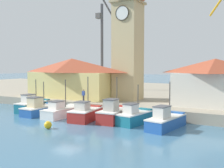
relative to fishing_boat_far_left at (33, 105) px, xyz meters
The scene contains 15 objects.
ground_plane 9.32m from the fishing_boat_far_left, 23.58° to the right, with size 300.00×300.00×0.00m, color teal.
quay_wharf 24.33m from the fishing_boat_far_left, 69.53° to the left, with size 120.00×40.00×1.15m, color #9E937F.
fishing_boat_far_left is the anchor object (origin of this frame).
fishing_boat_left_outer 2.55m from the fishing_boat_far_left, 25.01° to the right, with size 2.14×4.77×3.86m.
fishing_boat_left_inner 5.51m from the fishing_boat_far_left, ahead, with size 2.19×5.00×4.20m.
fishing_boat_mid_left 8.87m from the fishing_boat_far_left, ahead, with size 2.65×4.60×4.59m.
fishing_boat_center 11.79m from the fishing_boat_far_left, ahead, with size 2.25×4.72×4.59m.
fishing_boat_mid_right 14.04m from the fishing_boat_far_left, ahead, with size 2.42×4.58×3.87m.
fishing_boat_right_inner 17.37m from the fishing_boat_far_left, ahead, with size 2.52×5.32×4.27m.
clock_tower 15.16m from the fishing_boat_far_left, 44.15° to the left, with size 3.83×3.83×17.22m.
warehouse_left 7.61m from the fishing_boat_far_left, 82.49° to the left, with size 13.04×5.62×5.67m.
warehouse_right 22.19m from the fishing_boat_far_left, 23.15° to the left, with size 8.91×6.84×5.44m.
port_crane_near 21.97m from the fishing_boat_far_left, 96.87° to the left, with size 2.00×8.50×18.05m.
mooring_buoy 9.85m from the fishing_boat_far_left, 35.77° to the right, with size 0.70×0.70×0.70m, color gold.
dock_worker_near_tower 6.48m from the fishing_boat_far_left, 33.57° to the left, with size 0.34×0.22×1.62m.
Camera 1 is at (16.27, -19.70, 5.76)m, focal length 42.00 mm.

